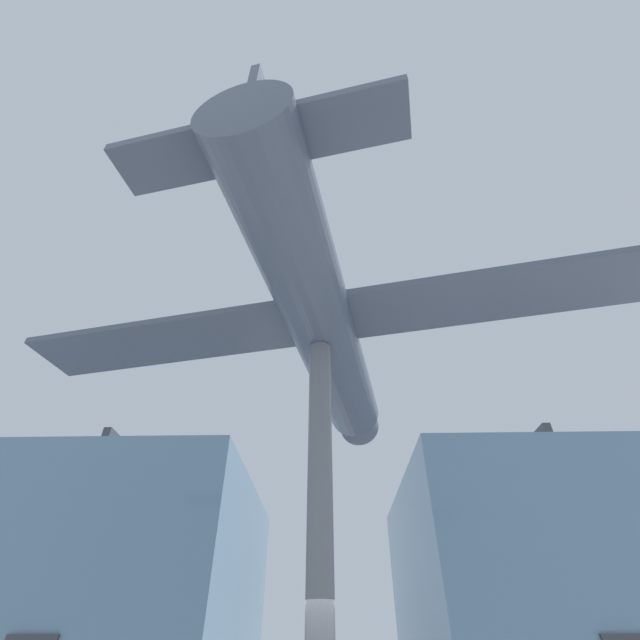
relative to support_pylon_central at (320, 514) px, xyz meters
name	(u,v)px	position (x,y,z in m)	size (l,w,h in m)	color
glass_pavilion_left	(133,581)	(-10.08, 16.64, 0.82)	(11.70, 15.07, 10.06)	#60849E
glass_pavilion_right	(525,580)	(10.08, 16.64, 0.82)	(11.70, 15.07, 10.06)	#60849E
support_pylon_central	(320,514)	(0.00, 0.00, 0.00)	(0.52, 0.52, 7.84)	slate
suspended_airplane	(322,325)	(0.05, 0.23, 4.81)	(16.64, 13.12, 2.85)	#4C5666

